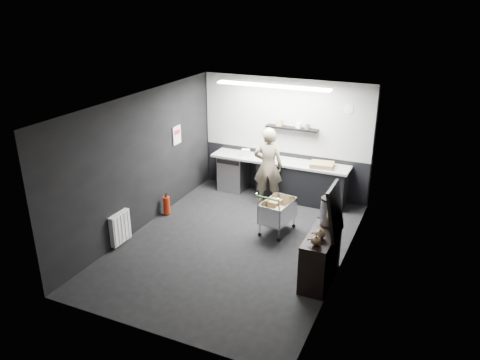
% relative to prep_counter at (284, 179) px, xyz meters
% --- Properties ---
extents(floor, '(5.50, 5.50, 0.00)m').
position_rel_prep_counter_xyz_m(floor, '(-0.14, -2.42, -0.46)').
color(floor, black).
rests_on(floor, ground).
extents(ceiling, '(5.50, 5.50, 0.00)m').
position_rel_prep_counter_xyz_m(ceiling, '(-0.14, -2.42, 2.24)').
color(ceiling, silver).
rests_on(ceiling, wall_back).
extents(wall_back, '(5.50, 0.00, 5.50)m').
position_rel_prep_counter_xyz_m(wall_back, '(-0.14, 0.33, 0.89)').
color(wall_back, black).
rests_on(wall_back, floor).
extents(wall_front, '(5.50, 0.00, 5.50)m').
position_rel_prep_counter_xyz_m(wall_front, '(-0.14, -5.17, 0.89)').
color(wall_front, black).
rests_on(wall_front, floor).
extents(wall_left, '(0.00, 5.50, 5.50)m').
position_rel_prep_counter_xyz_m(wall_left, '(-2.14, -2.42, 0.89)').
color(wall_left, black).
rests_on(wall_left, floor).
extents(wall_right, '(0.00, 5.50, 5.50)m').
position_rel_prep_counter_xyz_m(wall_right, '(1.86, -2.42, 0.89)').
color(wall_right, black).
rests_on(wall_right, floor).
extents(kitchen_wall_panel, '(3.95, 0.02, 1.70)m').
position_rel_prep_counter_xyz_m(kitchen_wall_panel, '(-0.14, 0.31, 1.39)').
color(kitchen_wall_panel, '#B3B4AF').
rests_on(kitchen_wall_panel, wall_back).
extents(dado_panel, '(3.95, 0.02, 1.00)m').
position_rel_prep_counter_xyz_m(dado_panel, '(-0.14, 0.31, 0.04)').
color(dado_panel, black).
rests_on(dado_panel, wall_back).
extents(floating_shelf, '(1.20, 0.22, 0.04)m').
position_rel_prep_counter_xyz_m(floating_shelf, '(0.06, 0.20, 1.16)').
color(floating_shelf, black).
rests_on(floating_shelf, wall_back).
extents(wall_clock, '(0.20, 0.03, 0.20)m').
position_rel_prep_counter_xyz_m(wall_clock, '(1.26, 0.30, 1.69)').
color(wall_clock, white).
rests_on(wall_clock, wall_back).
extents(poster, '(0.02, 0.30, 0.40)m').
position_rel_prep_counter_xyz_m(poster, '(-2.12, -1.12, 1.09)').
color(poster, white).
rests_on(poster, wall_left).
extents(poster_red_band, '(0.02, 0.22, 0.10)m').
position_rel_prep_counter_xyz_m(poster_red_band, '(-2.11, -1.12, 1.16)').
color(poster_red_band, red).
rests_on(poster_red_band, poster).
extents(radiator, '(0.10, 0.50, 0.60)m').
position_rel_prep_counter_xyz_m(radiator, '(-2.08, -3.32, -0.11)').
color(radiator, white).
rests_on(radiator, wall_left).
extents(ceiling_strip, '(2.40, 0.20, 0.04)m').
position_rel_prep_counter_xyz_m(ceiling_strip, '(-0.14, -0.57, 2.21)').
color(ceiling_strip, white).
rests_on(ceiling_strip, ceiling).
extents(prep_counter, '(3.20, 0.61, 0.90)m').
position_rel_prep_counter_xyz_m(prep_counter, '(0.00, 0.00, 0.00)').
color(prep_counter, black).
rests_on(prep_counter, floor).
extents(person, '(0.73, 0.57, 1.76)m').
position_rel_prep_counter_xyz_m(person, '(-0.23, -0.45, 0.42)').
color(person, '#BBB094').
rests_on(person, floor).
extents(shopping_cart, '(0.59, 0.89, 0.91)m').
position_rel_prep_counter_xyz_m(shopping_cart, '(0.43, -1.64, -0.03)').
color(shopping_cart, silver).
rests_on(shopping_cart, floor).
extents(sideboard, '(0.48, 1.12, 1.68)m').
position_rel_prep_counter_xyz_m(sideboard, '(1.65, -2.90, 0.08)').
color(sideboard, black).
rests_on(sideboard, floor).
extents(fire_extinguisher, '(0.15, 0.15, 0.48)m').
position_rel_prep_counter_xyz_m(fire_extinguisher, '(-1.99, -1.87, -0.22)').
color(fire_extinguisher, red).
rests_on(fire_extinguisher, floor).
extents(cardboard_box, '(0.54, 0.43, 0.10)m').
position_rel_prep_counter_xyz_m(cardboard_box, '(0.86, -0.05, 0.49)').
color(cardboard_box, '#A18756').
rests_on(cardboard_box, prep_counter).
extents(pink_tub, '(0.21, 0.21, 0.21)m').
position_rel_prep_counter_xyz_m(pink_tub, '(-0.42, 0.00, 0.55)').
color(pink_tub, beige).
rests_on(pink_tub, prep_counter).
extents(white_container, '(0.22, 0.19, 0.16)m').
position_rel_prep_counter_xyz_m(white_container, '(-0.95, -0.05, 0.52)').
color(white_container, white).
rests_on(white_container, prep_counter).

